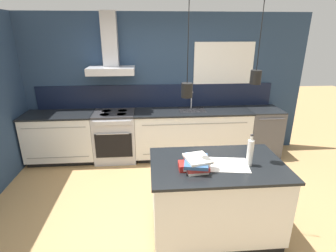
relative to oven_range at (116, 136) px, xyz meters
The scene contains 11 objects.
ground_plane 1.92m from the oven_range, 64.94° to the right, with size 16.00×16.00×0.00m, color tan.
wall_back 1.21m from the oven_range, 22.88° to the left, with size 5.60×2.50×2.60m.
counter_run_left 0.97m from the oven_range, behind, with size 1.22×0.64×0.91m.
counter_run_sink 1.43m from the oven_range, ahead, with size 2.13×0.64×1.27m.
oven_range is the anchor object (origin of this frame).
dishwasher 2.79m from the oven_range, ahead, with size 0.60×0.65×0.91m.
kitchen_island 2.44m from the oven_range, 56.05° to the right, with size 1.48×0.93×0.91m.
bottle_on_island 2.76m from the oven_range, 51.14° to the right, with size 0.07×0.07×0.36m.
book_stack 2.45m from the oven_range, 62.67° to the right, with size 0.31×0.37×0.13m.
red_supply_box 2.40m from the oven_range, 64.46° to the right, with size 0.19×0.16×0.07m.
paper_pile 2.57m from the oven_range, 54.80° to the right, with size 0.49×0.40×0.01m.
Camera 1 is at (-0.18, -2.86, 2.29)m, focal length 28.00 mm.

